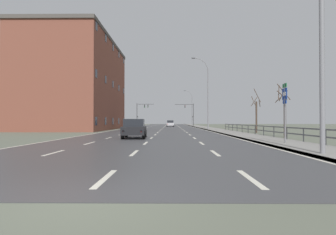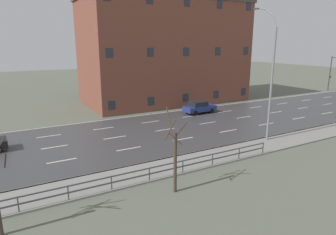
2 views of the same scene
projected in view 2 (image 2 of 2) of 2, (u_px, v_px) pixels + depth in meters
The scene contains 7 objects.
ground_plane at pixel (261, 115), 36.85m from camera, with size 160.00×160.00×0.12m.
road_asphalt_strip at pixel (321, 105), 42.49m from camera, with size 14.00×120.00×0.03m.
guardrail at pixel (44, 196), 15.89m from camera, with size 0.07×32.78×1.00m.
street_lamp_midground at pixel (270, 78), 25.77m from camera, with size 2.75×0.24×11.74m.
car_far_left at pixel (199, 107), 37.39m from camera, with size 1.90×4.13×1.57m.
brick_building at pixel (165, 52), 44.12m from camera, with size 12.12×23.90×14.84m.
bare_tree_mid at pixel (175, 158), 17.26m from camera, with size 1.11×1.16×5.24m.
Camera 2 is at (25.67, 20.48, 8.67)m, focal length 31.62 mm.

